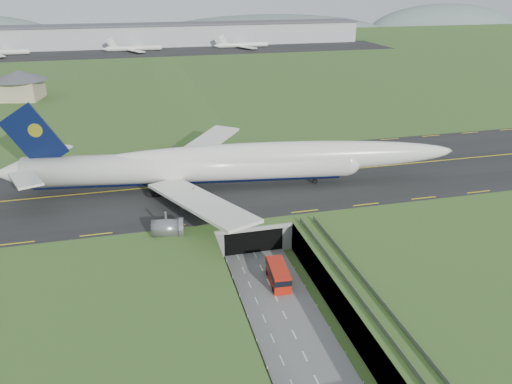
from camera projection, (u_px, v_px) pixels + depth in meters
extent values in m
plane|color=#345421|center=(264.00, 274.00, 93.56)|extent=(900.00, 900.00, 0.00)
cube|color=gray|center=(264.00, 260.00, 92.37)|extent=(800.00, 800.00, 6.00)
cube|color=slate|center=(275.00, 297.00, 86.84)|extent=(12.00, 75.00, 0.20)
cube|color=black|center=(229.00, 181.00, 120.55)|extent=(800.00, 44.00, 0.18)
cube|color=gray|center=(242.00, 206.00, 108.31)|extent=(16.00, 22.00, 1.00)
cube|color=gray|center=(210.00, 220.00, 107.72)|extent=(2.00, 22.00, 6.00)
cube|color=gray|center=(272.00, 213.00, 110.87)|extent=(2.00, 22.00, 6.00)
cube|color=black|center=(247.00, 229.00, 105.04)|extent=(12.00, 12.00, 5.00)
cube|color=#A8A8A3|center=(254.00, 229.00, 98.43)|extent=(17.00, 0.50, 0.80)
cube|color=#A8A8A3|center=(364.00, 296.00, 77.27)|extent=(3.00, 53.00, 0.50)
cube|color=gray|center=(356.00, 293.00, 76.65)|extent=(0.06, 53.00, 1.00)
cube|color=gray|center=(372.00, 291.00, 77.29)|extent=(0.06, 53.00, 1.00)
cylinder|color=#A8A8A3|center=(391.00, 352.00, 69.99)|extent=(0.90, 0.90, 5.60)
cylinder|color=#A8A8A3|center=(355.00, 303.00, 80.68)|extent=(0.90, 0.90, 5.60)
cylinder|color=#A8A8A3|center=(328.00, 265.00, 91.37)|extent=(0.90, 0.90, 5.60)
cylinder|color=silver|center=(190.00, 167.00, 113.63)|extent=(73.46, 17.16, 6.89)
sphere|color=silver|center=(347.00, 161.00, 117.19)|extent=(7.64, 7.64, 6.75)
cone|color=silver|center=(8.00, 173.00, 109.77)|extent=(8.39, 7.55, 6.55)
ellipsoid|color=silver|center=(276.00, 157.00, 114.94)|extent=(85.38, 18.32, 7.24)
ellipsoid|color=black|center=(342.00, 158.00, 116.74)|extent=(5.20, 3.67, 2.41)
cylinder|color=black|center=(191.00, 178.00, 114.70)|extent=(69.27, 12.69, 2.89)
cube|color=silver|center=(199.00, 148.00, 130.01)|extent=(25.85, 30.04, 2.90)
cube|color=silver|center=(47.00, 154.00, 117.13)|extent=(10.90, 12.43, 1.10)
cube|color=silver|center=(200.00, 202.00, 98.53)|extent=(19.02, 32.75, 2.90)
cube|color=silver|center=(25.00, 179.00, 102.38)|extent=(8.59, 12.80, 1.10)
cube|color=black|center=(34.00, 137.00, 107.26)|extent=(13.65, 2.57, 15.24)
cylinder|color=yellow|center=(36.00, 130.00, 106.67)|extent=(3.09, 1.17, 3.01)
cylinder|color=slate|center=(195.00, 169.00, 124.80)|extent=(6.04, 4.31, 3.55)
cylinder|color=slate|center=(176.00, 155.00, 134.63)|extent=(6.04, 4.31, 3.55)
cylinder|color=slate|center=(194.00, 203.00, 106.11)|extent=(6.04, 4.31, 3.55)
cylinder|color=slate|center=(167.00, 228.00, 95.29)|extent=(6.04, 4.31, 3.55)
cylinder|color=black|center=(315.00, 181.00, 118.37)|extent=(1.25, 0.70, 1.18)
cube|color=black|center=(170.00, 186.00, 114.99)|extent=(7.46, 8.37, 1.51)
cube|color=red|center=(278.00, 275.00, 90.07)|extent=(3.67, 8.42, 3.29)
cube|color=black|center=(278.00, 272.00, 89.81)|extent=(3.75, 8.54, 1.10)
cube|color=black|center=(278.00, 281.00, 90.61)|extent=(3.41, 7.86, 0.55)
cylinder|color=black|center=(274.00, 290.00, 87.86)|extent=(0.46, 1.01, 0.99)
cylinder|color=black|center=(268.00, 273.00, 92.82)|extent=(0.46, 1.01, 0.99)
cylinder|color=black|center=(289.00, 288.00, 88.31)|extent=(0.46, 1.01, 0.99)
cylinder|color=black|center=(282.00, 272.00, 93.27)|extent=(0.46, 1.01, 0.99)
cube|color=tan|center=(21.00, 90.00, 199.99)|extent=(16.94, 16.94, 7.79)
cone|color=#4C4C51|center=(18.00, 75.00, 197.68)|extent=(24.85, 24.85, 3.89)
cube|color=#B2B2B2|center=(155.00, 35.00, 355.44)|extent=(300.00, 22.00, 15.00)
cube|color=#4C4C51|center=(154.00, 24.00, 352.48)|extent=(302.00, 24.00, 1.20)
cube|color=black|center=(159.00, 52.00, 331.62)|extent=(320.00, 50.00, 0.08)
cylinder|color=silver|center=(134.00, 48.00, 331.71)|extent=(34.00, 3.20, 3.20)
cylinder|color=silver|center=(243.00, 45.00, 348.41)|extent=(34.00, 3.20, 3.20)
ellipsoid|color=slate|center=(268.00, 37.00, 505.15)|extent=(260.00, 91.00, 44.00)
ellipsoid|color=slate|center=(443.00, 32.00, 550.17)|extent=(180.00, 63.00, 60.00)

